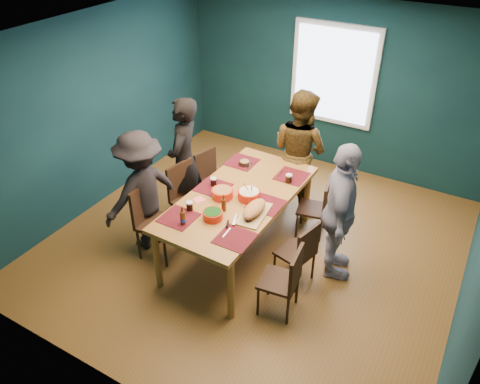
{
  "coord_description": "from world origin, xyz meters",
  "views": [
    {
      "loc": [
        2.21,
        -4.29,
        4.01
      ],
      "look_at": [
        -0.13,
        -0.2,
        0.88
      ],
      "focal_mm": 35.0,
      "sensor_mm": 36.0,
      "label": 1
    }
  ],
  "objects_px": {
    "person_near_left": "(142,191)",
    "chair_right_far": "(319,205)",
    "dining_table": "(239,201)",
    "person_far_left": "(184,161)",
    "chair_left_mid": "(186,193)",
    "bowl_salad": "(222,193)",
    "person_right": "(340,213)",
    "cutting_board": "(254,210)",
    "bowl_herbs": "(213,215)",
    "person_back": "(299,151)",
    "chair_left_near": "(151,216)",
    "bowl_dumpling": "(249,194)",
    "chair_right_mid": "(301,250)",
    "chair_right_near": "(286,277)",
    "chair_left_far": "(210,175)"
  },
  "relations": [
    {
      "from": "chair_left_near",
      "to": "person_back",
      "type": "height_order",
      "value": "person_back"
    },
    {
      "from": "person_back",
      "to": "person_right",
      "type": "bearing_deg",
      "value": 148.89
    },
    {
      "from": "dining_table",
      "to": "person_far_left",
      "type": "distance_m",
      "value": 1.07
    },
    {
      "from": "chair_right_near",
      "to": "dining_table",
      "type": "bearing_deg",
      "value": 138.86
    },
    {
      "from": "dining_table",
      "to": "person_right",
      "type": "relative_size",
      "value": 1.3
    },
    {
      "from": "person_near_left",
      "to": "bowl_herbs",
      "type": "relative_size",
      "value": 7.08
    },
    {
      "from": "person_far_left",
      "to": "chair_left_mid",
      "type": "bearing_deg",
      "value": 21.05
    },
    {
      "from": "chair_left_mid",
      "to": "bowl_salad",
      "type": "relative_size",
      "value": 3.76
    },
    {
      "from": "person_far_left",
      "to": "bowl_dumpling",
      "type": "xyz_separation_m",
      "value": [
        1.16,
        -0.3,
        0.02
      ]
    },
    {
      "from": "bowl_herbs",
      "to": "dining_table",
      "type": "bearing_deg",
      "value": 87.35
    },
    {
      "from": "person_right",
      "to": "person_near_left",
      "type": "height_order",
      "value": "person_right"
    },
    {
      "from": "chair_left_far",
      "to": "bowl_salad",
      "type": "relative_size",
      "value": 3.36
    },
    {
      "from": "chair_right_mid",
      "to": "person_near_left",
      "type": "height_order",
      "value": "person_near_left"
    },
    {
      "from": "person_back",
      "to": "chair_left_mid",
      "type": "bearing_deg",
      "value": 67.92
    },
    {
      "from": "chair_right_mid",
      "to": "cutting_board",
      "type": "bearing_deg",
      "value": -156.07
    },
    {
      "from": "chair_right_far",
      "to": "chair_left_near",
      "type": "bearing_deg",
      "value": -151.92
    },
    {
      "from": "person_near_left",
      "to": "bowl_herbs",
      "type": "distance_m",
      "value": 1.11
    },
    {
      "from": "chair_right_mid",
      "to": "person_near_left",
      "type": "relative_size",
      "value": 0.52
    },
    {
      "from": "person_far_left",
      "to": "person_near_left",
      "type": "height_order",
      "value": "person_far_left"
    },
    {
      "from": "chair_left_mid",
      "to": "person_right",
      "type": "bearing_deg",
      "value": 16.09
    },
    {
      "from": "chair_right_near",
      "to": "bowl_herbs",
      "type": "distance_m",
      "value": 1.07
    },
    {
      "from": "bowl_dumpling",
      "to": "cutting_board",
      "type": "bearing_deg",
      "value": -51.24
    },
    {
      "from": "dining_table",
      "to": "chair_right_near",
      "type": "bearing_deg",
      "value": -32.84
    },
    {
      "from": "bowl_dumpling",
      "to": "bowl_herbs",
      "type": "height_order",
      "value": "bowl_dumpling"
    },
    {
      "from": "chair_left_far",
      "to": "person_near_left",
      "type": "xyz_separation_m",
      "value": [
        -0.26,
        -1.15,
        0.3
      ]
    },
    {
      "from": "chair_right_near",
      "to": "person_back",
      "type": "distance_m",
      "value": 2.18
    },
    {
      "from": "person_near_left",
      "to": "chair_right_mid",
      "type": "bearing_deg",
      "value": 115.14
    },
    {
      "from": "person_near_left",
      "to": "chair_right_far",
      "type": "bearing_deg",
      "value": 140.85
    },
    {
      "from": "dining_table",
      "to": "chair_left_mid",
      "type": "distance_m",
      "value": 0.87
    },
    {
      "from": "dining_table",
      "to": "chair_left_far",
      "type": "relative_size",
      "value": 2.59
    },
    {
      "from": "chair_left_mid",
      "to": "cutting_board",
      "type": "relative_size",
      "value": 1.46
    },
    {
      "from": "person_near_left",
      "to": "cutting_board",
      "type": "bearing_deg",
      "value": 114.67
    },
    {
      "from": "chair_left_far",
      "to": "chair_right_far",
      "type": "relative_size",
      "value": 1.06
    },
    {
      "from": "person_back",
      "to": "person_right",
      "type": "xyz_separation_m",
      "value": [
        0.99,
        -1.12,
        -0.02
      ]
    },
    {
      "from": "chair_right_mid",
      "to": "person_far_left",
      "type": "bearing_deg",
      "value": -179.25
    },
    {
      "from": "dining_table",
      "to": "chair_left_mid",
      "type": "height_order",
      "value": "chair_left_mid"
    },
    {
      "from": "chair_right_near",
      "to": "bowl_dumpling",
      "type": "distance_m",
      "value": 1.13
    },
    {
      "from": "person_right",
      "to": "cutting_board",
      "type": "xyz_separation_m",
      "value": [
        -0.85,
        -0.49,
        0.04
      ]
    },
    {
      "from": "chair_left_mid",
      "to": "chair_right_near",
      "type": "xyz_separation_m",
      "value": [
        1.81,
        -0.73,
        -0.06
      ]
    },
    {
      "from": "bowl_dumpling",
      "to": "chair_right_near",
      "type": "bearing_deg",
      "value": -38.68
    },
    {
      "from": "chair_right_far",
      "to": "person_near_left",
      "type": "distance_m",
      "value": 2.28
    },
    {
      "from": "bowl_herbs",
      "to": "bowl_dumpling",
      "type": "bearing_deg",
      "value": 73.74
    },
    {
      "from": "chair_right_far",
      "to": "bowl_herbs",
      "type": "height_order",
      "value": "bowl_herbs"
    },
    {
      "from": "bowl_dumpling",
      "to": "chair_left_far",
      "type": "bearing_deg",
      "value": 145.85
    },
    {
      "from": "person_near_left",
      "to": "bowl_salad",
      "type": "xyz_separation_m",
      "value": [
        0.97,
        0.34,
        0.1
      ]
    },
    {
      "from": "chair_left_near",
      "to": "person_back",
      "type": "relative_size",
      "value": 0.56
    },
    {
      "from": "person_right",
      "to": "person_near_left",
      "type": "bearing_deg",
      "value": 87.22
    },
    {
      "from": "bowl_herbs",
      "to": "bowl_salad",
      "type": "bearing_deg",
      "value": 107.52
    },
    {
      "from": "person_right",
      "to": "cutting_board",
      "type": "bearing_deg",
      "value": 100.33
    },
    {
      "from": "person_right",
      "to": "chair_left_mid",
      "type": "bearing_deg",
      "value": 74.91
    }
  ]
}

